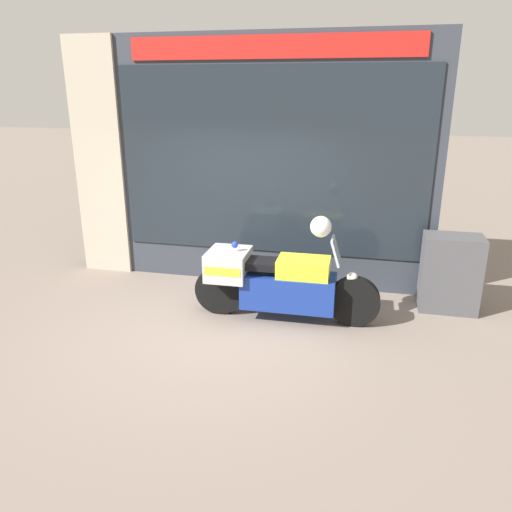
% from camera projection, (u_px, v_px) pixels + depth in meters
% --- Properties ---
extents(ground_plane, '(60.00, 60.00, 0.00)m').
position_uv_depth(ground_plane, '(213.00, 330.00, 6.53)').
color(ground_plane, gray).
extents(shop_building, '(5.76, 0.55, 3.78)m').
position_uv_depth(shop_building, '(225.00, 162.00, 7.85)').
color(shop_building, '#333842').
rests_on(shop_building, ground).
extents(window_display, '(4.47, 0.30, 1.99)m').
position_uv_depth(window_display, '(270.00, 251.00, 8.18)').
color(window_display, slate).
rests_on(window_display, ground).
extents(paramedic_motorcycle, '(2.52, 0.64, 1.19)m').
position_uv_depth(paramedic_motorcycle, '(275.00, 281.00, 6.71)').
color(paramedic_motorcycle, black).
rests_on(paramedic_motorcycle, ground).
extents(utility_cabinet, '(0.79, 0.51, 1.09)m').
position_uv_depth(utility_cabinet, '(450.00, 273.00, 6.98)').
color(utility_cabinet, '#4C4C51').
rests_on(utility_cabinet, ground).
extents(white_helmet, '(0.27, 0.27, 0.27)m').
position_uv_depth(white_helmet, '(321.00, 227.00, 6.34)').
color(white_helmet, white).
rests_on(white_helmet, paramedic_motorcycle).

